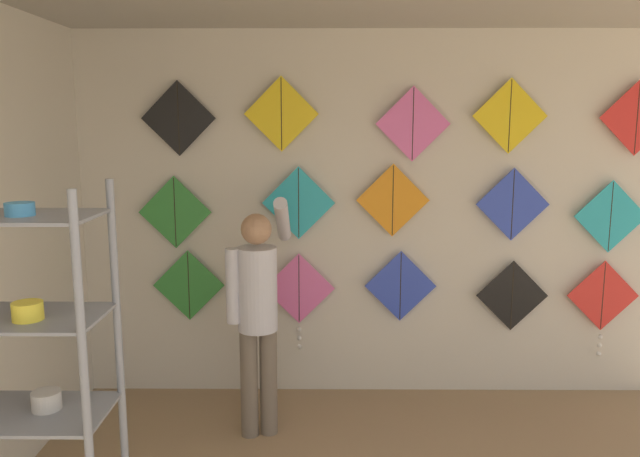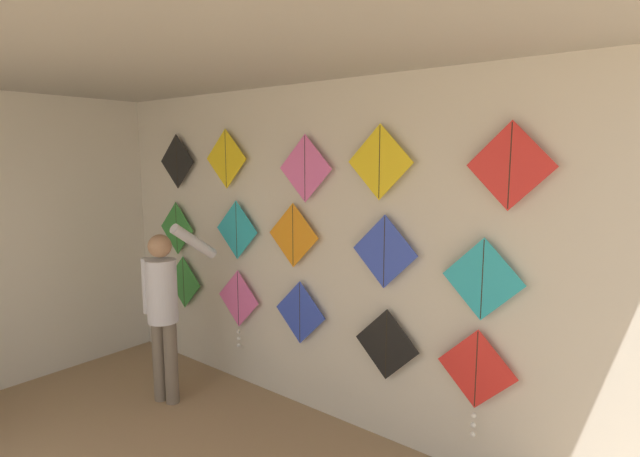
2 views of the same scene
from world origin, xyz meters
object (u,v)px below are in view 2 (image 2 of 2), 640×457
shopkeeper (164,303)px  kite_11 (226,159)px  kite_3 (386,345)px  kite_8 (384,252)px  kite_9 (482,279)px  kite_1 (238,303)px  kite_14 (510,166)px  kite_0 (184,282)px  kite_12 (305,168)px  kite_13 (380,162)px  kite_4 (476,375)px  kite_6 (237,230)px  kite_2 (300,313)px  kite_10 (177,161)px  kite_5 (177,228)px  kite_7 (293,235)px

shopkeeper → kite_11: (0.13, 0.65, 1.26)m
kite_3 → kite_8: 0.71m
kite_9 → kite_1: bearing=-180.0°
kite_14 → kite_0: bearing=180.0°
kite_12 → kite_13: size_ratio=1.00×
kite_4 → kite_6: (-2.35, 0.00, 0.76)m
kite_2 → kite_4: bearing=-0.0°
shopkeeper → kite_2: shopkeeper is taller
kite_9 → kite_13: (-0.80, 0.00, 0.75)m
kite_8 → kite_12: kite_12 is taller
kite_2 → shopkeeper: bearing=-147.6°
kite_14 → kite_8: bearing=180.0°
kite_11 → kite_13: 1.68m
kite_2 → kite_14: size_ratio=1.00×
kite_2 → kite_4: 1.57m
kite_9 → kite_10: kite_10 is taller
kite_2 → kite_14: 2.14m
kite_13 → kite_6: bearing=180.0°
shopkeeper → kite_4: size_ratio=2.15×
kite_14 → kite_3: bearing=180.0°
kite_6 → kite_13: kite_13 is taller
kite_9 → kite_13: kite_13 is taller
kite_5 → kite_12: kite_12 is taller
kite_10 → kite_12: size_ratio=1.00×
kite_3 → kite_12: kite_12 is taller
kite_12 → kite_14: bearing=0.0°
kite_7 → kite_8: (0.90, 0.00, -0.03)m
kite_7 → kite_5: bearing=180.0°
shopkeeper → kite_4: shopkeeper is taller
kite_3 → kite_11: kite_11 is taller
kite_12 → kite_13: bearing=0.0°
kite_3 → kite_9: bearing=0.0°
kite_10 → kite_11: size_ratio=1.00×
kite_3 → kite_13: bearing=180.0°
kite_2 → kite_8: kite_8 is taller
shopkeeper → kite_11: size_ratio=2.96×
kite_5 → kite_8: bearing=0.0°
kite_4 → kite_10: (-3.23, 0.00, 1.39)m
kite_0 → kite_7: 1.70m
kite_0 → kite_9: kite_9 is taller
shopkeeper → kite_10: (-0.64, 0.65, 1.23)m
kite_10 → kite_11: kite_11 is taller
kite_2 → kite_5: size_ratio=1.00×
kite_6 → kite_10: (-0.89, 0.00, 0.63)m
kite_13 → kite_14: (0.93, 0.00, -0.01)m
shopkeeper → kite_14: kite_14 is taller
kite_8 → kite_5: bearing=180.0°
kite_3 → kite_6: size_ratio=1.00×
kite_14 → kite_7: bearing=180.0°
kite_10 → kite_13: size_ratio=1.00×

